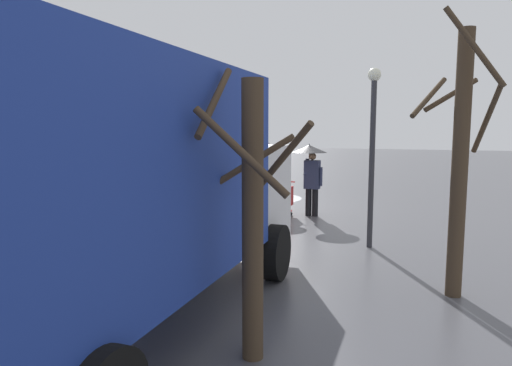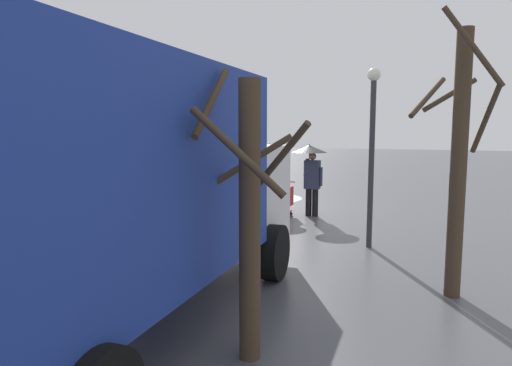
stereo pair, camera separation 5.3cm
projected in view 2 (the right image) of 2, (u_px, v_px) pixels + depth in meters
The scene contains 13 objects.
ground_plane at pixel (288, 211), 14.34m from camera, with size 90.00×90.00×0.00m, color #4C4C51.
slush_patch_near_cluster at pixel (157, 209), 14.58m from camera, with size 1.75×1.75×0.01m, color #999BA0.
slush_patch_under_van at pixel (266, 198), 16.97m from camera, with size 2.70×2.70×0.01m, color #999BA0.
cargo_van_parked_right at pixel (197, 170), 15.64m from camera, with size 2.37×5.42×2.60m.
box_truck_background at pixel (99, 186), 5.24m from camera, with size 2.73×8.26×3.38m.
shopping_cart_vendor at pixel (281, 198), 13.33m from camera, with size 0.58×0.84×1.04m.
hand_dolly_boxes at pixel (246, 198), 13.58m from camera, with size 0.68×0.81×1.32m.
pedestrian_pink_side at pixel (246, 163), 13.67m from camera, with size 1.04×1.04×2.15m.
pedestrian_black_side at pixel (269, 161), 14.27m from camera, with size 1.04×1.04×2.15m.
pedestrian_white_side at pixel (311, 163), 13.35m from camera, with size 1.04×1.04×2.15m.
bare_tree_near at pixel (459, 157), 6.84m from camera, with size 1.27×1.27×4.28m.
bare_tree_far at pixel (249, 211), 5.01m from camera, with size 1.48×1.38×3.30m.
street_lamp at pixel (372, 139), 9.70m from camera, with size 0.28×0.28×3.86m.
Camera 2 is at (-3.70, 13.67, 2.60)m, focal length 31.86 mm.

